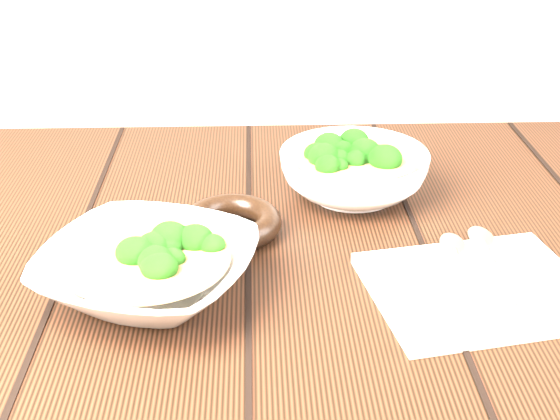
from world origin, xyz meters
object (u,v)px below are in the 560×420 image
at_px(soup_bowl_back, 354,172).
at_px(trivet, 231,222).
at_px(soup_bowl_front, 148,269).
at_px(napkin, 478,289).
at_px(table, 267,336).

relative_size(soup_bowl_back, trivet, 1.75).
xyz_separation_m(soup_bowl_back, trivet, (-0.16, -0.10, -0.02)).
relative_size(soup_bowl_front, napkin, 1.25).
height_order(soup_bowl_front, napkin, soup_bowl_front).
relative_size(table, napkin, 5.52).
xyz_separation_m(table, soup_bowl_front, (-0.12, -0.09, 0.15)).
height_order(table, soup_bowl_front, soup_bowl_front).
distance_m(soup_bowl_front, trivet, 0.15).
relative_size(soup_bowl_front, soup_bowl_back, 1.31).
distance_m(soup_bowl_front, napkin, 0.34).
height_order(soup_bowl_front, trivet, soup_bowl_front).
distance_m(table, napkin, 0.27).
distance_m(trivet, napkin, 0.29).
bearing_deg(soup_bowl_front, trivet, 56.99).
bearing_deg(trivet, soup_bowl_back, 32.59).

